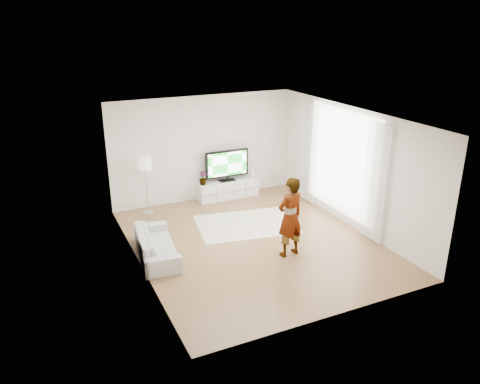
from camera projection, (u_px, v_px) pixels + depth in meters
name	position (u px, v px, depth m)	size (l,w,h in m)	color
floor	(253.00, 242.00, 10.34)	(6.00, 6.00, 0.00)	#A17048
ceiling	(255.00, 116.00, 9.36)	(6.00, 6.00, 0.00)	white
wall_left	(136.00, 201.00, 8.86)	(0.02, 6.00, 2.80)	silver
wall_right	(350.00, 167.00, 10.84)	(0.02, 6.00, 2.80)	silver
wall_back	(203.00, 148.00, 12.39)	(5.00, 0.02, 2.80)	silver
wall_front	(340.00, 240.00, 7.30)	(5.00, 0.02, 2.80)	silver
window	(342.00, 162.00, 11.07)	(0.01, 2.60, 2.50)	white
curtain_near	(375.00, 183.00, 9.97)	(0.04, 0.70, 2.60)	white
curtain_far	(309.00, 153.00, 12.17)	(0.04, 0.70, 2.60)	white
media_console	(228.00, 189.00, 12.84)	(1.69, 0.48, 0.48)	white
television	(227.00, 164.00, 12.62)	(1.23, 0.24, 0.86)	black
game_console	(252.00, 173.00, 13.01)	(0.09, 0.17, 0.22)	white
potted_plant	(203.00, 178.00, 12.41)	(0.20, 0.20, 0.36)	#3F7238
rug	(246.00, 224.00, 11.21)	(2.30, 1.65, 0.01)	#F3E7CF
player	(290.00, 217.00, 9.50)	(0.62, 0.40, 1.69)	#334772
sofa	(156.00, 244.00, 9.65)	(1.85, 0.72, 0.54)	beige
floor_lamp	(145.00, 166.00, 11.46)	(0.33, 0.33, 1.48)	silver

